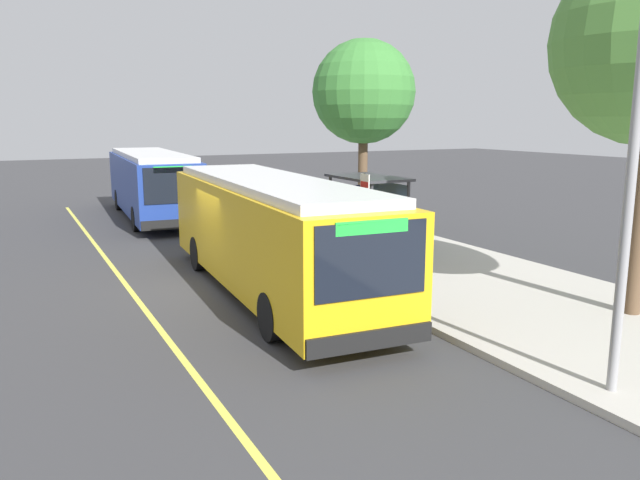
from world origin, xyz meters
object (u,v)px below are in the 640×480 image
object	(u,v)px
pedestrian_commuter	(346,222)
route_sign_post	(365,210)
waiting_bench	(366,238)
transit_bus_main	(271,231)
transit_bus_second	(152,182)

from	to	relation	value
pedestrian_commuter	route_sign_post	bearing A→B (deg)	-19.56
waiting_bench	route_sign_post	distance (m)	3.21
transit_bus_main	pedestrian_commuter	xyz separation A→B (m)	(-3.11, 3.89, -0.50)
transit_bus_main	route_sign_post	world-z (taller)	same
transit_bus_second	waiting_bench	world-z (taller)	transit_bus_second
route_sign_post	pedestrian_commuter	xyz separation A→B (m)	(-2.95, 1.05, -0.84)
transit_bus_main	pedestrian_commuter	distance (m)	5.01
waiting_bench	pedestrian_commuter	world-z (taller)	pedestrian_commuter
transit_bus_second	waiting_bench	xyz separation A→B (m)	(11.37, 4.39, -0.98)
transit_bus_main	transit_bus_second	bearing A→B (deg)	-179.96
transit_bus_main	waiting_bench	world-z (taller)	transit_bus_main
transit_bus_second	route_sign_post	size ratio (longest dim) A/B	3.90
transit_bus_main	pedestrian_commuter	bearing A→B (deg)	128.67
transit_bus_main	waiting_bench	distance (m)	5.21
transit_bus_main	route_sign_post	bearing A→B (deg)	93.31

